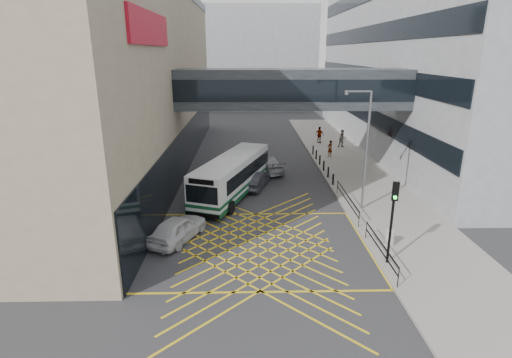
{
  "coord_description": "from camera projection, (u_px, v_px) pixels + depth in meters",
  "views": [
    {
      "loc": [
        -0.54,
        -19.93,
        10.23
      ],
      "look_at": [
        0.0,
        4.0,
        2.6
      ],
      "focal_mm": 28.0,
      "sensor_mm": 36.0,
      "label": 1
    }
  ],
  "objects": [
    {
      "name": "pavement",
      "position": [
        351.0,
        168.0,
        36.56
      ],
      "size": [
        6.0,
        54.0,
        0.16
      ],
      "primitive_type": "cube",
      "color": "gray",
      "rests_on": "ground"
    },
    {
      "name": "building_far",
      "position": [
        239.0,
        59.0,
        76.47
      ],
      "size": [
        28.0,
        16.0,
        18.0
      ],
      "primitive_type": "cube",
      "color": "gray",
      "rests_on": "ground"
    },
    {
      "name": "bollards",
      "position": [
        322.0,
        163.0,
        36.34
      ],
      "size": [
        0.14,
        10.14,
        0.9
      ],
      "color": "black",
      "rests_on": "pavement"
    },
    {
      "name": "car_silver",
      "position": [
        267.0,
        164.0,
        35.47
      ],
      "size": [
        3.24,
        5.23,
        1.51
      ],
      "primitive_type": "imported",
      "rotation": [
        0.0,
        0.0,
        3.4
      ],
      "color": "gray",
      "rests_on": "ground"
    },
    {
      "name": "car_white",
      "position": [
        178.0,
        228.0,
        22.55
      ],
      "size": [
        3.55,
        4.97,
        1.46
      ],
      "primitive_type": "imported",
      "rotation": [
        0.0,
        0.0,
        2.73
      ],
      "color": "silver",
      "rests_on": "ground"
    },
    {
      "name": "box_junction",
      "position": [
        258.0,
        245.0,
        22.1
      ],
      "size": [
        12.0,
        9.0,
        0.01
      ],
      "color": "gold",
      "rests_on": "ground"
    },
    {
      "name": "ground",
      "position": [
        258.0,
        246.0,
        22.1
      ],
      "size": [
        120.0,
        120.0,
        0.0
      ],
      "primitive_type": "plane",
      "color": "#333335"
    },
    {
      "name": "kerb_railings",
      "position": [
        360.0,
        217.0,
        23.66
      ],
      "size": [
        0.05,
        12.54,
        1.0
      ],
      "color": "black",
      "rests_on": "pavement"
    },
    {
      "name": "building_right",
      "position": [
        477.0,
        54.0,
        42.44
      ],
      "size": [
        24.09,
        44.0,
        20.0
      ],
      "color": "gray",
      "rests_on": "ground"
    },
    {
      "name": "pedestrian_b",
      "position": [
        342.0,
        139.0,
        43.98
      ],
      "size": [
        1.03,
        0.72,
        1.92
      ],
      "primitive_type": "imported",
      "rotation": [
        0.0,
        0.0,
        0.21
      ],
      "color": "gray",
      "rests_on": "pavement"
    },
    {
      "name": "pedestrian_a",
      "position": [
        330.0,
        148.0,
        40.13
      ],
      "size": [
        0.8,
        0.76,
        1.64
      ],
      "primitive_type": "imported",
      "rotation": [
        0.0,
        0.0,
        3.76
      ],
      "color": "gray",
      "rests_on": "pavement"
    },
    {
      "name": "pedestrian_c",
      "position": [
        320.0,
        135.0,
        46.03
      ],
      "size": [
        1.21,
        1.11,
        1.89
      ],
      "primitive_type": "imported",
      "rotation": [
        0.0,
        0.0,
        2.48
      ],
      "color": "gray",
      "rests_on": "pavement"
    },
    {
      "name": "bus",
      "position": [
        233.0,
        175.0,
        29.43
      ],
      "size": [
        5.74,
        10.59,
        2.92
      ],
      "rotation": [
        0.0,
        0.0,
        -0.34
      ],
      "color": "silver",
      "rests_on": "ground"
    },
    {
      "name": "street_lamp",
      "position": [
        364.0,
        144.0,
        25.62
      ],
      "size": [
        1.77,
        0.27,
        7.81
      ],
      "rotation": [
        0.0,
        0.0,
        0.01
      ],
      "color": "slate",
      "rests_on": "pavement"
    },
    {
      "name": "building_whsmith",
      "position": [
        46.0,
        79.0,
        34.52
      ],
      "size": [
        24.17,
        42.0,
        16.0
      ],
      "color": "gray",
      "rests_on": "ground"
    },
    {
      "name": "skybridge",
      "position": [
        292.0,
        88.0,
        31.32
      ],
      "size": [
        20.0,
        4.1,
        3.0
      ],
      "color": "#2C3136",
      "rests_on": "ground"
    },
    {
      "name": "traffic_light",
      "position": [
        393.0,
        211.0,
        19.07
      ],
      "size": [
        0.34,
        0.51,
        4.31
      ],
      "rotation": [
        0.0,
        0.0,
        -0.25
      ],
      "color": "black",
      "rests_on": "pavement"
    },
    {
      "name": "car_dark",
      "position": [
        255.0,
        180.0,
        31.29
      ],
      "size": [
        2.88,
        4.62,
        1.35
      ],
      "primitive_type": "imported",
      "rotation": [
        0.0,
        0.0,
        2.84
      ],
      "color": "#222328",
      "rests_on": "ground"
    },
    {
      "name": "litter_bin",
      "position": [
        390.0,
        238.0,
        21.7
      ],
      "size": [
        0.48,
        0.48,
        0.84
      ],
      "primitive_type": "cylinder",
      "color": "#ADA89E",
      "rests_on": "pavement"
    }
  ]
}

